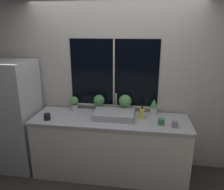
{
  "coord_description": "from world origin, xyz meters",
  "views": [
    {
      "loc": [
        0.45,
        -2.51,
        2.13
      ],
      "look_at": [
        0.02,
        0.33,
        1.25
      ],
      "focal_mm": 35.0,
      "sensor_mm": 36.0,
      "label": 1
    }
  ],
  "objects_px": {
    "potted_plant_far_left": "(74,103)",
    "soap_bottle": "(142,113)",
    "sink": "(114,115)",
    "potted_plant_center_right": "(125,102)",
    "mug_green": "(161,121)",
    "refrigerator": "(11,116)",
    "potted_plant_center_left": "(99,102)",
    "mug_grey": "(175,124)",
    "mug_black": "(47,117)",
    "potted_plant_far_right": "(154,106)"
  },
  "relations": [
    {
      "from": "potted_plant_far_left",
      "to": "sink",
      "type": "bearing_deg",
      "value": -18.25
    },
    {
      "from": "refrigerator",
      "to": "potted_plant_center_left",
      "type": "xyz_separation_m",
      "value": [
        1.33,
        0.26,
        0.21
      ]
    },
    {
      "from": "soap_bottle",
      "to": "mug_green",
      "type": "height_order",
      "value": "soap_bottle"
    },
    {
      "from": "refrigerator",
      "to": "mug_black",
      "type": "bearing_deg",
      "value": -14.55
    },
    {
      "from": "refrigerator",
      "to": "mug_black",
      "type": "distance_m",
      "value": 0.7
    },
    {
      "from": "mug_black",
      "to": "potted_plant_far_right",
      "type": "bearing_deg",
      "value": 16.36
    },
    {
      "from": "soap_bottle",
      "to": "mug_green",
      "type": "distance_m",
      "value": 0.31
    },
    {
      "from": "potted_plant_far_right",
      "to": "soap_bottle",
      "type": "distance_m",
      "value": 0.26
    },
    {
      "from": "potted_plant_far_right",
      "to": "soap_bottle",
      "type": "relative_size",
      "value": 1.25
    },
    {
      "from": "sink",
      "to": "potted_plant_far_right",
      "type": "xyz_separation_m",
      "value": [
        0.56,
        0.22,
        0.08
      ]
    },
    {
      "from": "sink",
      "to": "mug_grey",
      "type": "height_order",
      "value": "sink"
    },
    {
      "from": "potted_plant_far_left",
      "to": "mug_green",
      "type": "height_order",
      "value": "potted_plant_far_left"
    },
    {
      "from": "refrigerator",
      "to": "mug_grey",
      "type": "relative_size",
      "value": 18.66
    },
    {
      "from": "potted_plant_far_right",
      "to": "mug_green",
      "type": "bearing_deg",
      "value": -75.75
    },
    {
      "from": "potted_plant_far_right",
      "to": "mug_grey",
      "type": "height_order",
      "value": "potted_plant_far_right"
    },
    {
      "from": "potted_plant_far_left",
      "to": "soap_bottle",
      "type": "height_order",
      "value": "potted_plant_far_left"
    },
    {
      "from": "mug_green",
      "to": "mug_black",
      "type": "bearing_deg",
      "value": -176.92
    },
    {
      "from": "potted_plant_center_right",
      "to": "mug_grey",
      "type": "xyz_separation_m",
      "value": [
        0.69,
        -0.42,
        -0.12
      ]
    },
    {
      "from": "refrigerator",
      "to": "potted_plant_center_right",
      "type": "height_order",
      "value": "refrigerator"
    },
    {
      "from": "refrigerator",
      "to": "sink",
      "type": "bearing_deg",
      "value": 1.52
    },
    {
      "from": "potted_plant_far_left",
      "to": "potted_plant_center_left",
      "type": "relative_size",
      "value": 0.82
    },
    {
      "from": "sink",
      "to": "mug_black",
      "type": "bearing_deg",
      "value": -166.7
    },
    {
      "from": "potted_plant_far_left",
      "to": "mug_grey",
      "type": "xyz_separation_m",
      "value": [
        1.48,
        -0.42,
        -0.07
      ]
    },
    {
      "from": "mug_black",
      "to": "mug_grey",
      "type": "height_order",
      "value": "same"
    },
    {
      "from": "potted_plant_center_left",
      "to": "potted_plant_far_right",
      "type": "relative_size",
      "value": 1.09
    },
    {
      "from": "potted_plant_center_left",
      "to": "potted_plant_far_left",
      "type": "bearing_deg",
      "value": 180.0
    },
    {
      "from": "mug_green",
      "to": "sink",
      "type": "bearing_deg",
      "value": 168.52
    },
    {
      "from": "potted_plant_center_left",
      "to": "mug_green",
      "type": "height_order",
      "value": "potted_plant_center_left"
    },
    {
      "from": "refrigerator",
      "to": "potted_plant_far_left",
      "type": "xyz_separation_m",
      "value": [
        0.93,
        0.26,
        0.17
      ]
    },
    {
      "from": "refrigerator",
      "to": "potted_plant_far_right",
      "type": "bearing_deg",
      "value": 6.88
    },
    {
      "from": "refrigerator",
      "to": "potted_plant_center_left",
      "type": "height_order",
      "value": "refrigerator"
    },
    {
      "from": "refrigerator",
      "to": "mug_green",
      "type": "distance_m",
      "value": 2.25
    },
    {
      "from": "mug_grey",
      "to": "mug_black",
      "type": "bearing_deg",
      "value": -179.37
    },
    {
      "from": "sink",
      "to": "potted_plant_center_right",
      "type": "xyz_separation_m",
      "value": [
        0.14,
        0.22,
        0.12
      ]
    },
    {
      "from": "mug_green",
      "to": "mug_grey",
      "type": "distance_m",
      "value": 0.18
    },
    {
      "from": "sink",
      "to": "soap_bottle",
      "type": "xyz_separation_m",
      "value": [
        0.39,
        0.03,
        0.03
      ]
    },
    {
      "from": "potted_plant_center_right",
      "to": "potted_plant_far_left",
      "type": "bearing_deg",
      "value": 180.0
    },
    {
      "from": "potted_plant_center_right",
      "to": "potted_plant_center_left",
      "type": "bearing_deg",
      "value": 180.0
    },
    {
      "from": "potted_plant_center_left",
      "to": "mug_grey",
      "type": "relative_size",
      "value": 2.87
    },
    {
      "from": "sink",
      "to": "mug_black",
      "type": "xyz_separation_m",
      "value": [
        -0.92,
        -0.22,
        -0.0
      ]
    },
    {
      "from": "potted_plant_center_right",
      "to": "mug_grey",
      "type": "distance_m",
      "value": 0.81
    },
    {
      "from": "potted_plant_far_left",
      "to": "potted_plant_far_right",
      "type": "bearing_deg",
      "value": 0.0
    },
    {
      "from": "potted_plant_center_right",
      "to": "mug_green",
      "type": "bearing_deg",
      "value": -34.21
    },
    {
      "from": "sink",
      "to": "mug_grey",
      "type": "distance_m",
      "value": 0.85
    },
    {
      "from": "sink",
      "to": "potted_plant_far_right",
      "type": "bearing_deg",
      "value": 21.15
    },
    {
      "from": "mug_black",
      "to": "mug_green",
      "type": "height_order",
      "value": "mug_black"
    },
    {
      "from": "sink",
      "to": "soap_bottle",
      "type": "height_order",
      "value": "sink"
    },
    {
      "from": "soap_bottle",
      "to": "mug_grey",
      "type": "xyz_separation_m",
      "value": [
        0.43,
        -0.22,
        -0.03
      ]
    },
    {
      "from": "potted_plant_far_left",
      "to": "mug_green",
      "type": "xyz_separation_m",
      "value": [
        1.31,
        -0.35,
        -0.08
      ]
    },
    {
      "from": "refrigerator",
      "to": "mug_grey",
      "type": "xyz_separation_m",
      "value": [
        2.41,
        -0.16,
        0.1
      ]
    }
  ]
}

